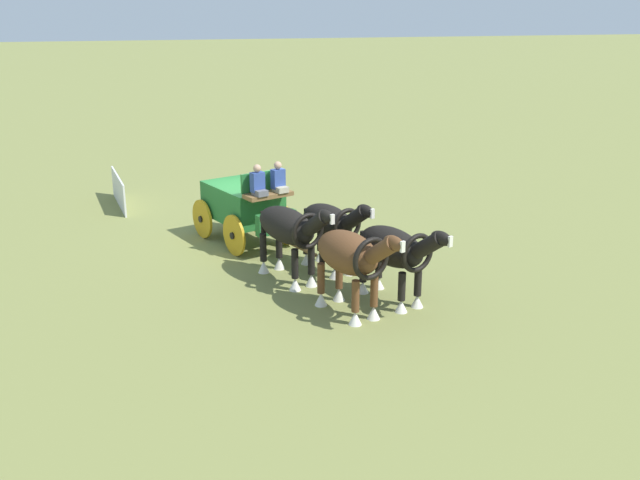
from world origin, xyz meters
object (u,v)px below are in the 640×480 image
(draft_horse_lead_near, at_px, (395,250))
(draft_horse_lead_off, at_px, (351,257))
(draft_horse_rear_near, at_px, (331,224))
(show_wagon, at_px, (245,204))
(draft_horse_rear_off, at_px, (289,229))

(draft_horse_lead_near, bearing_deg, draft_horse_lead_off, -68.32)
(draft_horse_rear_near, height_order, draft_horse_lead_near, draft_horse_lead_near)
(show_wagon, bearing_deg, draft_horse_rear_near, 32.83)
(draft_horse_rear_near, relative_size, draft_horse_rear_off, 0.92)
(draft_horse_rear_near, bearing_deg, show_wagon, -147.17)
(draft_horse_rear_near, height_order, draft_horse_rear_off, draft_horse_rear_off)
(show_wagon, distance_m, draft_horse_rear_off, 3.50)
(show_wagon, xyz_separation_m, draft_horse_lead_off, (5.82, 1.66, 0.24))
(draft_horse_lead_near, height_order, draft_horse_lead_off, draft_horse_lead_off)
(show_wagon, relative_size, draft_horse_rear_off, 1.73)
(show_wagon, relative_size, draft_horse_lead_near, 1.80)
(show_wagon, relative_size, draft_horse_lead_off, 1.88)
(draft_horse_rear_near, bearing_deg, draft_horse_rear_off, -68.32)
(draft_horse_lead_near, bearing_deg, draft_horse_rear_near, -157.87)
(draft_horse_rear_near, height_order, draft_horse_lead_off, draft_horse_lead_off)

